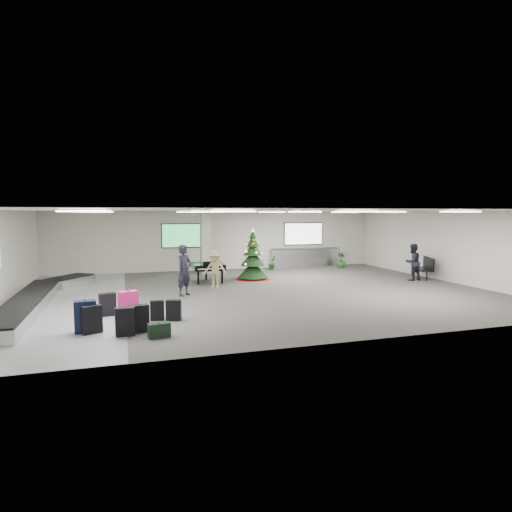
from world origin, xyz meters
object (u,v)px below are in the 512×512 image
object	(u,v)px
christmas_tree	(253,262)
traveler_bench	(413,262)
grand_piano	(208,267)
potted_plant_left	(272,263)
traveler_b	(215,269)
potted_plant_right	(341,260)
service_counter	(305,257)
baggage_carousel	(38,298)
traveler_a	(184,270)
pink_suitcase	(128,305)
bench	(425,266)

from	to	relation	value
christmas_tree	traveler_bench	world-z (taller)	christmas_tree
grand_piano	potted_plant_left	xyz separation A→B (m)	(4.16, 3.15, -0.31)
traveler_b	potted_plant_right	bearing A→B (deg)	49.90
service_counter	traveler_b	world-z (taller)	traveler_b
christmas_tree	potted_plant_right	size ratio (longest dim) A/B	2.78
service_counter	potted_plant_left	bearing A→B (deg)	-164.31
baggage_carousel	potted_plant_right	bearing A→B (deg)	21.31
traveler_bench	potted_plant_left	xyz separation A→B (m)	(-4.90, 5.47, -0.45)
traveler_a	potted_plant_right	world-z (taller)	traveler_a
christmas_tree	potted_plant_left	bearing A→B (deg)	55.71
pink_suitcase	traveler_a	distance (m)	3.72
baggage_carousel	traveler_a	bearing A→B (deg)	1.22
traveler_bench	grand_piano	bearing A→B (deg)	-23.01
potted_plant_left	traveler_b	bearing A→B (deg)	-132.05
bench	potted_plant_right	world-z (taller)	bench
grand_piano	traveler_a	size ratio (longest dim) A/B	0.93
baggage_carousel	traveler_bench	size ratio (longest dim) A/B	5.71
baggage_carousel	traveler_a	xyz separation A→B (m)	(4.97, 0.11, 0.75)
baggage_carousel	grand_piano	bearing A→B (deg)	24.67
baggage_carousel	service_counter	xyz separation A→B (m)	(12.84, 6.73, 0.33)
grand_piano	bench	distance (m)	10.20
bench	traveler_a	xyz separation A→B (m)	(-11.46, -0.84, 0.38)
potted_plant_left	service_counter	bearing A→B (deg)	15.69
traveler_a	christmas_tree	bearing A→B (deg)	-1.99
potted_plant_left	potted_plant_right	xyz separation A→B (m)	(3.99, -0.41, 0.03)
traveler_b	traveler_bench	bearing A→B (deg)	17.18
potted_plant_right	baggage_carousel	bearing A→B (deg)	-158.69
christmas_tree	grand_piano	world-z (taller)	christmas_tree
baggage_carousel	potted_plant_left	xyz separation A→B (m)	(10.59, 6.10, 0.19)
potted_plant_right	service_counter	bearing A→B (deg)	149.11
service_counter	potted_plant_right	world-z (taller)	service_counter
traveler_a	potted_plant_left	size ratio (longest dim) A/B	2.41
bench	potted_plant_right	size ratio (longest dim) A/B	1.99
traveler_a	traveler_bench	world-z (taller)	traveler_a
service_counter	traveler_a	bearing A→B (deg)	-139.90
grand_piano	potted_plant_right	xyz separation A→B (m)	(8.15, 2.74, -0.28)
baggage_carousel	christmas_tree	size ratio (longest dim) A/B	4.06
potted_plant_left	potted_plant_right	size ratio (longest dim) A/B	0.93
pink_suitcase	bench	distance (m)	14.07
pink_suitcase	bench	world-z (taller)	bench
traveler_bench	traveler_a	bearing A→B (deg)	-5.77
pink_suitcase	christmas_tree	world-z (taller)	christmas_tree
christmas_tree	traveler_bench	size ratio (longest dim) A/B	1.41
service_counter	grand_piano	bearing A→B (deg)	-149.47
grand_piano	traveler_a	distance (m)	3.21
pink_suitcase	traveler_b	bearing A→B (deg)	33.24
service_counter	christmas_tree	size ratio (longest dim) A/B	1.69
pink_suitcase	grand_piano	xyz separation A→B (m)	(3.52, 5.89, 0.30)
traveler_b	traveler_a	bearing A→B (deg)	-113.84
baggage_carousel	pink_suitcase	world-z (taller)	pink_suitcase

